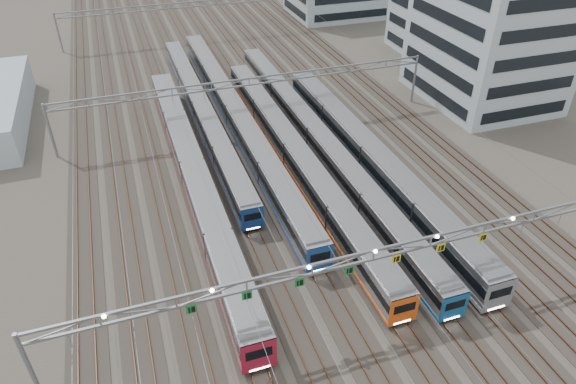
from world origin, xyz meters
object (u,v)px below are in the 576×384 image
object	(u,v)px
train_b	(202,110)
train_c	(235,115)
gantry_near	(373,258)
depot_bldg_south	(490,39)
gantry_far	(194,9)
train_f	(371,158)
train_d	(294,154)
train_e	(316,137)
train_a	(193,172)
gantry_mid	(249,88)
depot_bldg_mid	(437,23)

from	to	relation	value
train_b	train_c	world-z (taller)	train_c
train_c	gantry_near	size ratio (longest dim) A/B	1.22
depot_bldg_south	train_c	bearing A→B (deg)	176.33
train_b	gantry_far	world-z (taller)	gantry_far
train_f	gantry_far	xyz separation A→B (m)	(-11.25, 62.96, 4.06)
train_c	gantry_far	world-z (taller)	gantry_far
gantry_near	train_b	bearing A→B (deg)	98.63
train_d	train_f	distance (m)	10.09
gantry_near	depot_bldg_south	distance (m)	54.93
train_e	depot_bldg_south	distance (m)	34.64
depot_bldg_south	train_e	bearing A→B (deg)	-166.54
gantry_near	train_a	bearing A→B (deg)	113.05
train_d	train_c	bearing A→B (deg)	107.88
gantry_mid	train_e	bearing A→B (deg)	-55.93
train_c	depot_bldg_mid	size ratio (longest dim) A/B	4.31
train_b	train_d	size ratio (longest dim) A/B	1.00
train_a	train_b	bearing A→B (deg)	75.84
gantry_far	gantry_near	bearing A→B (deg)	-90.03
train_f	gantry_mid	distance (m)	21.58
train_e	depot_bldg_mid	distance (m)	49.08
gantry_near	depot_bldg_south	bearing A→B (deg)	43.83
train_a	train_c	bearing A→B (deg)	57.87
train_b	gantry_far	size ratio (longest dim) A/B	1.04
train_d	train_b	bearing A→B (deg)	117.27
train_b	depot_bldg_mid	bearing A→B (deg)	17.75
train_a	depot_bldg_south	xyz separation A→B (m)	(50.77, 11.66, 7.84)
train_b	depot_bldg_mid	size ratio (longest dim) A/B	3.66
gantry_mid	gantry_far	size ratio (longest dim) A/B	1.00
train_d	train_e	bearing A→B (deg)	37.28
train_a	depot_bldg_mid	size ratio (longest dim) A/B	3.68
gantry_near	gantry_mid	bearing A→B (deg)	89.93
train_c	gantry_near	world-z (taller)	gantry_near
train_e	train_b	bearing A→B (deg)	133.89
train_a	train_c	world-z (taller)	train_a
train_c	train_d	xyz separation A→B (m)	(4.50, -13.95, 0.02)
train_a	train_e	xyz separation A→B (m)	(18.00, 3.81, -0.19)
gantry_far	train_f	bearing A→B (deg)	-79.87
train_e	depot_bldg_mid	world-z (taller)	depot_bldg_mid
train_e	train_f	distance (m)	9.17
gantry_far	depot_bldg_mid	xyz separation A→B (m)	(44.94, -24.40, -0.53)
train_a	gantry_near	distance (m)	29.02
gantry_near	gantry_far	distance (m)	85.12
train_c	train_d	world-z (taller)	train_d
train_a	depot_bldg_south	distance (m)	52.68
train_b	train_d	bearing A→B (deg)	-62.73
train_b	train_f	bearing A→B (deg)	-50.73
train_a	train_d	xyz separation A→B (m)	(13.50, 0.38, -0.09)
gantry_mid	gantry_far	bearing A→B (deg)	90.00
train_c	depot_bldg_south	world-z (taller)	depot_bldg_south
train_d	gantry_near	xyz separation A→B (m)	(-2.30, -26.71, 4.95)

